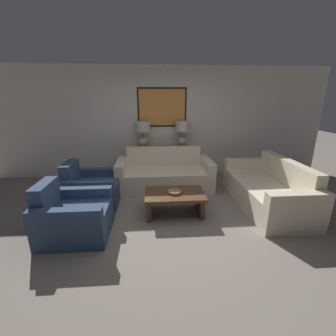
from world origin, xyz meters
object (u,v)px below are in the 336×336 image
(table_lamp_right, at_px, (182,131))
(couch_by_back_wall, at_px, (165,175))
(console_table, at_px, (163,162))
(decorative_bowl, at_px, (174,192))
(armchair_near_back_wall, at_px, (91,190))
(table_lamp_left, at_px, (143,131))
(armchair_near_camera, at_px, (74,217))
(coffee_table, at_px, (175,199))
(couch_by_side, at_px, (267,190))

(table_lamp_right, bearing_deg, couch_by_back_wall, -124.99)
(console_table, distance_m, couch_by_back_wall, 0.68)
(couch_by_back_wall, distance_m, decorative_bowl, 1.24)
(console_table, relative_size, armchair_near_back_wall, 1.53)
(table_lamp_left, distance_m, armchair_near_camera, 2.71)
(couch_by_back_wall, xyz_separation_m, armchair_near_back_wall, (-1.42, -0.72, -0.01))
(console_table, height_order, coffee_table, console_table)
(console_table, bearing_deg, armchair_near_back_wall, -135.66)
(couch_by_side, height_order, decorative_bowl, couch_by_side)
(couch_by_side, xyz_separation_m, decorative_bowl, (-1.75, -0.23, 0.12))
(couch_by_back_wall, distance_m, armchair_near_back_wall, 1.59)
(table_lamp_left, xyz_separation_m, couch_by_back_wall, (0.47, -0.67, -0.87))
(couch_by_side, xyz_separation_m, armchair_near_camera, (-3.26, -0.72, -0.01))
(decorative_bowl, bearing_deg, armchair_near_camera, -162.05)
(table_lamp_left, distance_m, coffee_table, 2.16)
(coffee_table, relative_size, armchair_near_back_wall, 1.07)
(table_lamp_left, relative_size, armchair_near_camera, 0.67)
(table_lamp_right, xyz_separation_m, decorative_bowl, (-0.37, -1.90, -0.75))
(table_lamp_left, relative_size, couch_by_side, 0.31)
(coffee_table, distance_m, armchair_near_back_wall, 1.60)
(coffee_table, bearing_deg, armchair_near_back_wall, 161.77)
(table_lamp_right, height_order, couch_by_side, table_lamp_right)
(table_lamp_right, bearing_deg, coffee_table, -101.08)
(couch_by_side, xyz_separation_m, armchair_near_back_wall, (-3.26, 0.28, -0.01))
(armchair_near_back_wall, bearing_deg, decorative_bowl, -18.64)
(table_lamp_right, relative_size, armchair_near_camera, 0.67)
(console_table, bearing_deg, armchair_near_camera, -120.73)
(table_lamp_right, distance_m, coffee_table, 2.11)
(couch_by_back_wall, xyz_separation_m, coffee_table, (0.10, -1.22, -0.01))
(couch_by_side, distance_m, armchair_near_camera, 3.34)
(coffee_table, bearing_deg, decorative_bowl, -118.92)
(coffee_table, xyz_separation_m, decorative_bowl, (-0.01, -0.01, 0.13))
(table_lamp_left, bearing_deg, coffee_table, -73.23)
(armchair_near_camera, bearing_deg, couch_by_back_wall, 50.43)
(table_lamp_left, relative_size, couch_by_back_wall, 0.31)
(couch_by_side, distance_m, coffee_table, 1.76)
(armchair_near_camera, bearing_deg, armchair_near_back_wall, 90.00)
(console_table, distance_m, decorative_bowl, 1.90)
(coffee_table, bearing_deg, couch_by_side, 7.20)
(couch_by_side, height_order, armchair_near_back_wall, couch_by_side)
(table_lamp_left, xyz_separation_m, couch_by_side, (2.31, -1.67, -0.87))
(table_lamp_left, distance_m, couch_by_side, 2.98)
(couch_by_side, bearing_deg, decorative_bowl, -172.50)
(table_lamp_right, height_order, decorative_bowl, table_lamp_right)
(couch_by_side, bearing_deg, table_lamp_right, 129.57)
(coffee_table, bearing_deg, couch_by_back_wall, 94.68)
(coffee_table, xyz_separation_m, armchair_near_back_wall, (-1.52, 0.50, 0.00))
(console_table, height_order, armchair_near_back_wall, armchair_near_back_wall)
(table_lamp_right, bearing_deg, table_lamp_left, 180.00)
(coffee_table, height_order, decorative_bowl, decorative_bowl)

